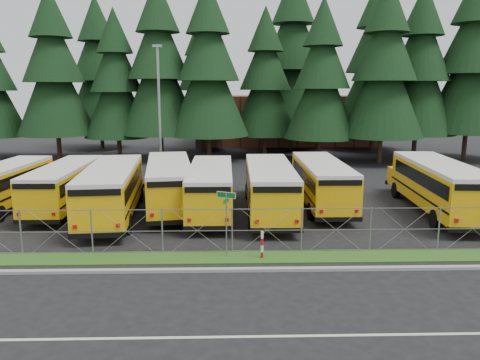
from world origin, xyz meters
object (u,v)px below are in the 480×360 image
object	(u,v)px
bus_6	(321,184)
light_standard	(159,108)
bus_0	(7,187)
bus_3	(169,185)
street_sign	(226,210)
striped_bollard	(262,245)
bus_5	(269,189)
bus_2	(113,192)
bus_4	(211,189)
bus_east	(436,187)
bus_1	(67,187)

from	to	relation	value
bus_6	light_standard	size ratio (longest dim) A/B	1.03
bus_0	light_standard	world-z (taller)	light_standard
bus_3	street_sign	size ratio (longest dim) A/B	3.81
street_sign	striped_bollard	xyz separation A→B (m)	(1.48, -0.31, -1.43)
bus_5	bus_2	bearing A→B (deg)	-175.68
bus_4	light_standard	world-z (taller)	light_standard
bus_0	bus_east	xyz separation A→B (m)	(24.85, -1.63, 0.17)
bus_0	striped_bollard	world-z (taller)	bus_0
bus_2	bus_3	world-z (taller)	bus_2
bus_0	bus_6	xyz separation A→B (m)	(18.60, 0.12, 0.07)
bus_3	bus_east	bearing A→B (deg)	-13.15
bus_6	bus_5	bearing A→B (deg)	-152.54
striped_bollard	light_standard	world-z (taller)	light_standard
bus_4	bus_5	xyz separation A→B (m)	(3.29, -0.30, 0.05)
bus_2	street_sign	distance (m)	8.94
bus_4	light_standard	distance (m)	11.50
bus_0	bus_3	distance (m)	9.56
bus_east	bus_6	bearing A→B (deg)	168.07
bus_1	bus_5	world-z (taller)	bus_5
bus_4	bus_6	distance (m)	6.69
bus_3	bus_6	size ratio (longest dim) A/B	1.02
striped_bollard	bus_2	bearing A→B (deg)	139.22
bus_6	light_standard	bearing A→B (deg)	141.78
bus_3	bus_2	bearing A→B (deg)	-154.60
bus_3	light_standard	size ratio (longest dim) A/B	1.06
bus_1	bus_3	bearing A→B (deg)	-0.85
bus_5	bus_east	size ratio (longest dim) A/B	0.96
bus_1	bus_2	xyz separation A→B (m)	(3.14, -1.99, 0.12)
bus_2	light_standard	world-z (taller)	light_standard
bus_2	light_standard	distance (m)	11.49
bus_2	bus_1	bearing A→B (deg)	142.26
bus_2	striped_bollard	bearing A→B (deg)	-46.07
bus_1	street_sign	distance (m)	12.59
bus_2	street_sign	world-z (taller)	bus_2
bus_3	light_standard	world-z (taller)	light_standard
bus_6	light_standard	distance (m)	14.29
bus_6	street_sign	distance (m)	10.27
bus_4	street_sign	distance (m)	7.25
bus_0	bus_3	xyz separation A→B (m)	(9.56, -0.20, 0.10)
bus_0	bus_east	world-z (taller)	bus_east
bus_2	bus_4	bearing A→B (deg)	3.29
bus_0	bus_4	world-z (taller)	bus_4
bus_2	striped_bollard	size ratio (longest dim) A/B	9.12
bus_3	bus_4	size ratio (longest dim) A/B	1.03
bus_0	bus_east	size ratio (longest dim) A/B	0.88
bus_5	bus_east	world-z (taller)	bus_east
bus_1	bus_6	xyz separation A→B (m)	(15.04, 0.20, 0.06)
bus_4	bus_6	world-z (taller)	bus_6
bus_5	bus_6	distance (m)	3.66
bus_1	bus_4	bearing A→B (deg)	-7.65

